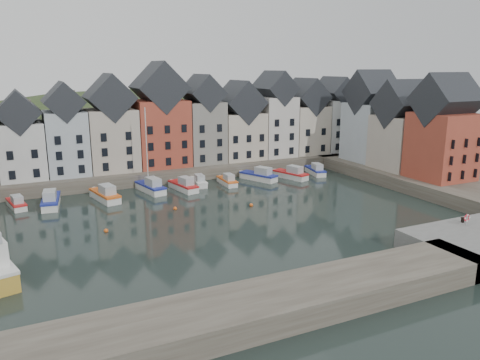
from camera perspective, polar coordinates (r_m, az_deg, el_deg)
ground at (r=58.05m, az=-1.70°, el=-5.24°), size 260.00×260.00×0.00m
far_quay at (r=85.16m, az=-9.88°, el=1.37°), size 90.00×16.00×2.00m
right_quay at (r=81.52m, az=21.90°, el=0.04°), size 14.00×54.00×2.00m
near_wall at (r=35.53m, az=-2.17°, el=-16.36°), size 50.00×6.00×2.00m
hillside at (r=114.62m, az=-13.05°, el=-5.44°), size 153.60×70.40×64.00m
far_terrace at (r=82.89m, az=-7.57°, el=6.65°), size 72.37×8.16×17.78m
right_terrace at (r=82.93m, az=19.35°, el=6.04°), size 8.30×24.25×16.36m
mooring_buoys at (r=61.39m, az=-7.15°, el=-4.13°), size 20.50×5.50×0.50m
boat_a at (r=70.67m, az=-25.58°, el=-2.62°), size 2.73×5.68×2.09m
boat_b at (r=69.56m, az=-22.07°, el=-2.36°), size 3.09×7.25×2.70m
boat_c at (r=70.05m, az=-16.09°, el=-1.78°), size 3.58×7.32×2.70m
boat_d at (r=73.10m, az=-10.80°, el=-0.81°), size 3.43×7.15×13.13m
boat_e at (r=73.36m, az=-6.87°, el=-0.71°), size 3.20×6.68×2.46m
boat_f at (r=76.28m, az=-5.06°, el=-0.19°), size 2.23×5.60×2.09m
boat_g at (r=76.43m, az=-1.54°, el=-0.11°), size 1.90×5.55×2.11m
boat_h at (r=79.40m, az=2.40°, el=0.51°), size 4.72×7.06×2.61m
boat_i at (r=81.13m, az=6.28°, el=0.71°), size 3.99×6.88×2.52m
boat_j at (r=84.93m, az=9.20°, el=1.15°), size 3.08×6.26×2.31m
mooring_bollard at (r=57.45m, az=25.52°, el=-4.39°), size 0.48×0.48×0.56m
life_ring_post at (r=56.28m, az=25.92°, el=-4.20°), size 0.80×0.17×1.30m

